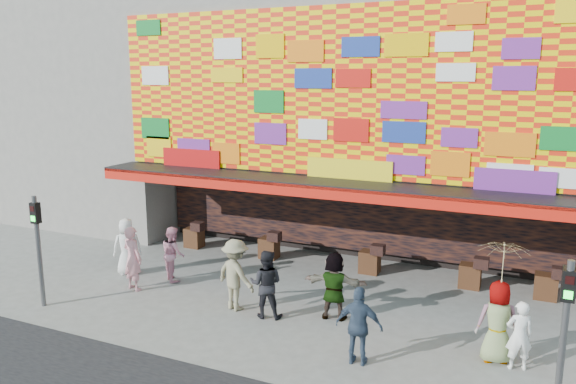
# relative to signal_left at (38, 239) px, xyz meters

# --- Properties ---
(ground) EXTENTS (90.00, 90.00, 0.00)m
(ground) POSITION_rel_signal_left_xyz_m (6.20, 1.50, -1.86)
(ground) COLOR slate
(ground) RESTS_ON ground
(shop_building) EXTENTS (15.20, 9.40, 10.00)m
(shop_building) POSITION_rel_signal_left_xyz_m (6.20, 9.68, 3.37)
(shop_building) COLOR gray
(shop_building) RESTS_ON ground
(neighbor_left) EXTENTS (11.00, 8.00, 12.00)m
(neighbor_left) POSITION_rel_signal_left_xyz_m (-6.80, 9.50, 4.14)
(neighbor_left) COLOR gray
(neighbor_left) RESTS_ON ground
(signal_left) EXTENTS (0.22, 0.20, 3.00)m
(signal_left) POSITION_rel_signal_left_xyz_m (0.00, 0.00, 0.00)
(signal_left) COLOR #59595B
(signal_left) RESTS_ON ground
(signal_right) EXTENTS (0.22, 0.20, 3.00)m
(signal_right) POSITION_rel_signal_left_xyz_m (12.40, 0.00, 0.00)
(signal_right) COLOR #59595B
(signal_right) RESTS_ON ground
(ped_a) EXTENTS (1.01, 0.99, 1.76)m
(ped_a) POSITION_rel_signal_left_xyz_m (0.41, 2.91, -0.98)
(ped_a) COLOR silver
(ped_a) RESTS_ON ground
(ped_b) EXTENTS (0.77, 0.59, 1.87)m
(ped_b) POSITION_rel_signal_left_xyz_m (1.43, 1.94, -0.93)
(ped_b) COLOR pink
(ped_b) RESTS_ON ground
(ped_c) EXTENTS (0.99, 0.86, 1.76)m
(ped_c) POSITION_rel_signal_left_xyz_m (5.74, 1.85, -0.98)
(ped_c) COLOR black
(ped_c) RESTS_ON ground
(ped_d) EXTENTS (1.38, 1.05, 1.90)m
(ped_d) POSITION_rel_signal_left_xyz_m (4.80, 1.95, -0.91)
(ped_d) COLOR gray
(ped_d) RESTS_ON ground
(ped_e) EXTENTS (1.03, 0.49, 1.72)m
(ped_e) POSITION_rel_signal_left_xyz_m (8.60, 0.52, -1.00)
(ped_e) COLOR #34445B
(ped_e) RESTS_ON ground
(ped_f) EXTENTS (1.67, 0.71, 1.74)m
(ped_f) POSITION_rel_signal_left_xyz_m (7.34, 2.46, -0.99)
(ped_f) COLOR gray
(ped_f) RESTS_ON ground
(ped_g) EXTENTS (1.01, 0.81, 1.80)m
(ped_g) POSITION_rel_signal_left_xyz_m (11.24, 1.85, -0.96)
(ped_g) COLOR gray
(ped_g) RESTS_ON ground
(ped_h) EXTENTS (0.64, 0.53, 1.50)m
(ped_h) POSITION_rel_signal_left_xyz_m (11.69, 1.69, -1.11)
(ped_h) COLOR white
(ped_h) RESTS_ON ground
(ped_i) EXTENTS (1.01, 0.99, 1.64)m
(ped_i) POSITION_rel_signal_left_xyz_m (2.01, 3.07, -1.04)
(ped_i) COLOR #CF859E
(ped_i) RESTS_ON ground
(parasol) EXTENTS (1.40, 1.41, 1.91)m
(parasol) POSITION_rel_signal_left_xyz_m (11.24, 1.85, 0.32)
(parasol) COLOR #D1BD84
(parasol) RESTS_ON ground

